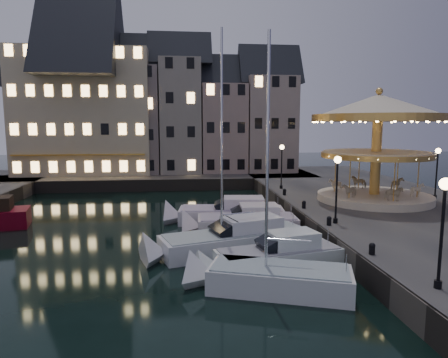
{
  "coord_description": "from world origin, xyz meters",
  "views": [
    {
      "loc": [
        -2.3,
        -22.28,
        7.38
      ],
      "look_at": [
        1.0,
        8.0,
        3.2
      ],
      "focal_mm": 32.0,
      "sensor_mm": 36.0,
      "label": 1
    }
  ],
  "objects": [
    {
      "name": "streetlamp_d",
      "position": [
        18.5,
        8.0,
        4.02
      ],
      "size": [
        0.44,
        0.44,
        4.17
      ],
      "color": "black",
      "rests_on": "quay_east"
    },
    {
      "name": "motorboat_e",
      "position": [
        1.04,
        7.03,
        0.64
      ],
      "size": [
        8.96,
        3.48,
        2.15
      ],
      "color": "silver",
      "rests_on": "ground"
    },
    {
      "name": "motorboat_a",
      "position": [
        1.43,
        -5.58,
        0.54
      ],
      "size": [
        7.3,
        4.46,
        12.18
      ],
      "color": "silver",
      "rests_on": "ground"
    },
    {
      "name": "streetlamp_a",
      "position": [
        7.2,
        -9.0,
        4.02
      ],
      "size": [
        0.44,
        0.44,
        4.17
      ],
      "color": "black",
      "rests_on": "quay_east"
    },
    {
      "name": "townhouse_na",
      "position": [
        -19.5,
        30.0,
        7.78
      ],
      "size": [
        5.5,
        8.0,
        12.8
      ],
      "color": "gray",
      "rests_on": "quay_north"
    },
    {
      "name": "townhouse_nc",
      "position": [
        -8.0,
        30.0,
        8.78
      ],
      "size": [
        6.82,
        8.0,
        14.8
      ],
      "color": "slate",
      "rests_on": "quay_north"
    },
    {
      "name": "hotel_corner",
      "position": [
        -14.0,
        30.0,
        9.78
      ],
      "size": [
        17.6,
        9.0,
        16.8
      ],
      "color": "beige",
      "rests_on": "quay_north"
    },
    {
      "name": "quaywall_n",
      "position": [
        -6.0,
        22.0,
        0.65
      ],
      "size": [
        48.0,
        0.15,
        1.3
      ],
      "primitive_type": "cube",
      "color": "#47423A",
      "rests_on": "ground"
    },
    {
      "name": "townhouse_nb",
      "position": [
        -14.05,
        30.0,
        8.28
      ],
      "size": [
        6.16,
        8.0,
        13.8
      ],
      "color": "slate",
      "rests_on": "quay_north"
    },
    {
      "name": "motorboat_d",
      "position": [
        1.76,
        4.07,
        0.64
      ],
      "size": [
        7.83,
        2.91,
        2.15
      ],
      "color": "silver",
      "rests_on": "ground"
    },
    {
      "name": "townhouse_nf",
      "position": [
        9.25,
        30.0,
        8.28
      ],
      "size": [
        6.82,
        8.0,
        13.8
      ],
      "color": "gray",
      "rests_on": "quay_north"
    },
    {
      "name": "motorboat_c",
      "position": [
        0.45,
        0.06,
        0.68
      ],
      "size": [
        9.78,
        5.23,
        13.09
      ],
      "color": "silver",
      "rests_on": "ground"
    },
    {
      "name": "quay_north",
      "position": [
        -8.0,
        28.0,
        0.65
      ],
      "size": [
        44.0,
        12.0,
        1.3
      ],
      "primitive_type": "cube",
      "color": "#474442",
      "rests_on": "ground"
    },
    {
      "name": "motorboat_b",
      "position": [
        2.18,
        -3.25,
        0.64
      ],
      "size": [
        7.52,
        3.6,
        2.15
      ],
      "color": "silver",
      "rests_on": "ground"
    },
    {
      "name": "townhouse_nd",
      "position": [
        -2.25,
        30.0,
        9.28
      ],
      "size": [
        5.5,
        8.0,
        15.8
      ],
      "color": "gray",
      "rests_on": "quay_north"
    },
    {
      "name": "bollard_a",
      "position": [
        6.6,
        -5.0,
        1.6
      ],
      "size": [
        0.3,
        0.3,
        0.57
      ],
      "color": "black",
      "rests_on": "quay_east"
    },
    {
      "name": "bollard_d",
      "position": [
        6.6,
        11.0,
        1.6
      ],
      "size": [
        0.3,
        0.3,
        0.57
      ],
      "color": "black",
      "rests_on": "quay_east"
    },
    {
      "name": "streetlamp_b",
      "position": [
        7.2,
        1.0,
        4.02
      ],
      "size": [
        0.44,
        0.44,
        4.17
      ],
      "color": "black",
      "rests_on": "quay_east"
    },
    {
      "name": "carousel",
      "position": [
        13.09,
        7.71,
        7.16
      ],
      "size": [
        10.17,
        10.17,
        8.9
      ],
      "color": "beige",
      "rests_on": "quay_east"
    },
    {
      "name": "streetlamp_c",
      "position": [
        7.2,
        14.5,
        4.02
      ],
      "size": [
        0.44,
        0.44,
        4.17
      ],
      "color": "black",
      "rests_on": "quay_east"
    },
    {
      "name": "quay_east",
      "position": [
        14.0,
        6.0,
        0.65
      ],
      "size": [
        16.0,
        56.0,
        1.3
      ],
      "primitive_type": "cube",
      "color": "#474442",
      "rests_on": "ground"
    },
    {
      "name": "bollard_c",
      "position": [
        6.6,
        5.5,
        1.6
      ],
      "size": [
        0.3,
        0.3,
        0.57
      ],
      "color": "black",
      "rests_on": "quay_east"
    },
    {
      "name": "ground",
      "position": [
        0.0,
        0.0,
        0.0
      ],
      "size": [
        160.0,
        160.0,
        0.0
      ],
      "primitive_type": "plane",
      "color": "black",
      "rests_on": "ground"
    },
    {
      "name": "quaywall_e",
      "position": [
        6.0,
        6.0,
        0.65
      ],
      "size": [
        0.15,
        44.0,
        1.3
      ],
      "primitive_type": "cube",
      "color": "#47423A",
      "rests_on": "ground"
    },
    {
      "name": "bollard_b",
      "position": [
        6.6,
        0.5,
        1.6
      ],
      "size": [
        0.3,
        0.3,
        0.57
      ],
      "color": "black",
      "rests_on": "quay_east"
    },
    {
      "name": "townhouse_ne",
      "position": [
        3.2,
        30.0,
        7.78
      ],
      "size": [
        6.16,
        8.0,
        12.8
      ],
      "color": "gray",
      "rests_on": "quay_north"
    }
  ]
}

